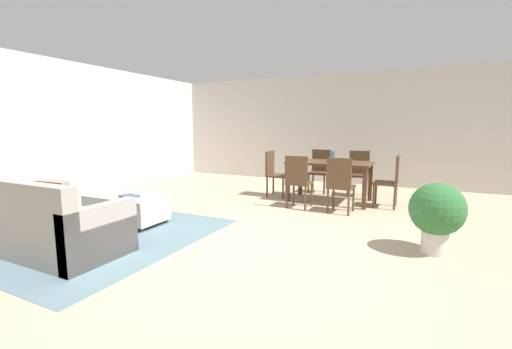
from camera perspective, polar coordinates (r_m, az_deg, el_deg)
name	(u,v)px	position (r m, az deg, el deg)	size (l,w,h in m)	color
ground_plane	(244,243)	(4.15, -2.00, -11.64)	(10.80, 10.80, 0.00)	tan
wall_back	(338,129)	(8.64, 13.95, 7.56)	(9.00, 0.12, 2.70)	beige
wall_left	(47,130)	(7.47, -32.22, 6.49)	(0.12, 11.00, 2.70)	beige
area_rug	(88,233)	(5.03, -26.84, -8.93)	(3.00, 2.80, 0.01)	slate
couch	(33,224)	(4.67, -33.92, -7.05)	(2.29, 0.86, 0.86)	gray
ottoman_table	(126,207)	(5.28, -21.38, -5.23)	(1.17, 0.59, 0.41)	silver
dining_table	(330,167)	(6.41, 12.56, 1.28)	(1.52, 0.87, 0.76)	#513823
dining_chair_near_left	(298,179)	(5.78, 7.22, -0.72)	(0.40, 0.40, 0.92)	#513823
dining_chair_near_right	(340,182)	(5.55, 14.25, -1.28)	(0.42, 0.42, 0.92)	#513823
dining_chair_far_left	(320,168)	(7.31, 10.91, 1.06)	(0.40, 0.40, 0.92)	#513823
dining_chair_far_right	(358,171)	(7.13, 17.20, 0.66)	(0.43, 0.43, 0.92)	#513823
dining_chair_head_east	(391,178)	(6.23, 22.18, -0.63)	(0.40, 0.40, 0.92)	#513823
dining_chair_head_west	(274,171)	(6.76, 3.15, 0.62)	(0.41, 0.41, 0.92)	#513823
vase_centerpiece	(333,156)	(6.35, 13.10, 3.05)	(0.08, 0.08, 0.21)	slate
book_on_ottoman	(129,196)	(5.09, -20.92, -3.49)	(0.26, 0.20, 0.03)	#3F4C72
potted_plant	(437,212)	(4.20, 28.63, -5.70)	(0.58, 0.58, 0.80)	beige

